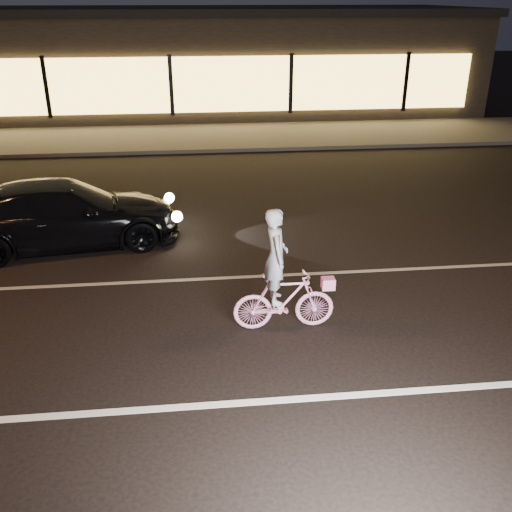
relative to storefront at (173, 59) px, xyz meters
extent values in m
plane|color=black|center=(0.00, -18.97, -2.15)|extent=(90.00, 90.00, 0.00)
cube|color=silver|center=(0.00, -20.47, -2.14)|extent=(60.00, 0.12, 0.01)
cube|color=gray|center=(0.00, -16.97, -2.14)|extent=(60.00, 0.10, 0.01)
cube|color=#383533|center=(0.00, -5.97, -2.09)|extent=(30.00, 4.00, 0.12)
cube|color=black|center=(0.00, 0.03, -0.15)|extent=(25.00, 8.00, 4.00)
cube|color=black|center=(0.00, 0.03, 1.90)|extent=(25.40, 8.40, 0.30)
cube|color=#FFC659|center=(0.00, -4.07, -0.55)|extent=(23.00, 0.15, 2.00)
cube|color=black|center=(-4.50, -4.15, -0.55)|extent=(0.15, 0.08, 2.20)
cube|color=black|center=(0.00, -4.15, -0.55)|extent=(0.15, 0.08, 2.20)
cube|color=black|center=(4.50, -4.15, -0.55)|extent=(0.15, 0.08, 2.20)
cube|color=black|center=(9.00, -4.15, -0.55)|extent=(0.15, 0.08, 2.20)
imported|color=#DF2F86|center=(2.03, -18.74, -1.68)|extent=(1.55, 0.44, 0.93)
imported|color=white|center=(1.90, -18.74, -0.93)|extent=(0.35, 0.53, 1.46)
cube|color=pink|center=(2.70, -18.74, -1.42)|extent=(0.20, 0.16, 0.18)
imported|color=black|center=(-1.88, -15.07, -1.49)|extent=(4.79, 2.55, 1.32)
sphere|color=#FFF2BF|center=(0.18, -14.13, -1.54)|extent=(0.22, 0.22, 0.22)
sphere|color=#FFF2BF|center=(0.37, -15.33, -1.54)|extent=(0.22, 0.22, 0.22)
camera|label=1|loc=(0.81, -26.19, 2.54)|focal=40.00mm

